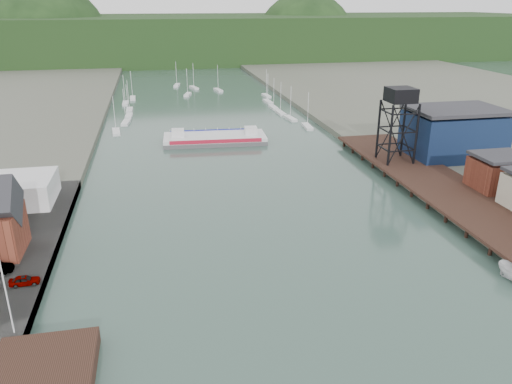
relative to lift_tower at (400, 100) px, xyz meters
name	(u,v)px	position (x,y,z in m)	size (l,w,h in m)	color
ground	(333,364)	(-35.00, -58.00, -15.65)	(600.00, 600.00, 0.00)	#314C42
east_pier	(433,180)	(2.00, -13.00, -13.75)	(14.00, 70.00, 2.45)	black
white_shed	(1,191)	(-79.00, -8.00, -11.80)	(18.00, 12.00, 4.50)	silver
flagpole	(4,285)	(-68.00, -48.00, -8.05)	(0.16, 0.16, 12.00)	silver
lift_tower	(400,100)	(0.00, 0.00, 0.00)	(6.50, 6.50, 16.00)	black
blue_shed	(453,133)	(15.00, 2.00, -8.59)	(20.50, 14.50, 11.30)	#0C1938
marina_sailboats	(201,105)	(-34.92, 80.46, -15.30)	(57.71, 92.65, 0.90)	silver
distant_hills	(169,41)	(-38.98, 243.35, -5.27)	(500.00, 120.00, 80.00)	black
chain_ferry	(215,138)	(-36.24, 30.60, -14.54)	(27.36, 12.40, 3.85)	#4F4F52
car_west_a	(25,280)	(-69.00, -37.83, -13.42)	(1.48, 3.68, 1.25)	#999999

